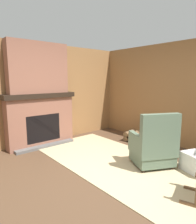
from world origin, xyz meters
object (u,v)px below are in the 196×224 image
at_px(storage_case, 56,89).
at_px(firewood_stack, 134,136).
at_px(oil_lamp_vase, 11,90).
at_px(armchair, 154,147).
at_px(decorative_plate_on_mantel, 37,87).

bearing_deg(storage_case, firewood_stack, 48.34).
bearing_deg(firewood_stack, oil_lamp_vase, -117.22).
xyz_separation_m(armchair, storage_case, (-2.54, -0.55, 0.98)).
bearing_deg(armchair, oil_lamp_vase, 60.26).
bearing_deg(decorative_plate_on_mantel, oil_lamp_vase, -88.05).
xyz_separation_m(armchair, decorative_plate_on_mantel, (-2.56, -1.05, 1.03)).
distance_m(armchair, decorative_plate_on_mantel, 2.95).
height_order(oil_lamp_vase, decorative_plate_on_mantel, decorative_plate_on_mantel).
relative_size(armchair, firewood_stack, 2.20).
distance_m(oil_lamp_vase, storage_case, 1.09).
xyz_separation_m(armchair, oil_lamp_vase, (-2.54, -1.64, 0.99)).
relative_size(firewood_stack, decorative_plate_on_mantel, 1.68).
bearing_deg(storage_case, oil_lamp_vase, -90.01).
bearing_deg(oil_lamp_vase, firewood_stack, 62.78).
relative_size(storage_case, decorative_plate_on_mantel, 0.84).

